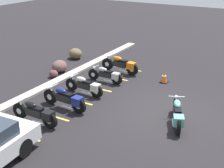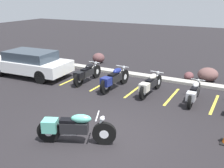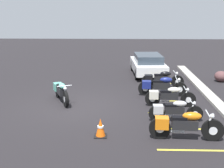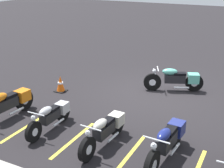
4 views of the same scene
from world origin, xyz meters
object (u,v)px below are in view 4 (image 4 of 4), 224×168
(motorcycle_teal_featured, at_px, (176,79))
(parked_bike_3, at_px, (51,116))
(traffic_cone, at_px, (61,84))
(parked_bike_1, at_px, (167,141))
(parked_bike_2, at_px, (105,130))
(parked_bike_4, at_px, (7,104))

(motorcycle_teal_featured, xyz_separation_m, parked_bike_3, (2.37, 4.53, -0.06))
(parked_bike_3, bearing_deg, traffic_cone, -149.84)
(parked_bike_1, xyz_separation_m, parked_bike_2, (1.62, 0.14, -0.03))
(motorcycle_teal_featured, distance_m, parked_bike_1, 4.57)
(parked_bike_1, distance_m, traffic_cone, 5.48)
(parked_bike_2, xyz_separation_m, parked_bike_3, (1.79, -0.06, -0.03))
(traffic_cone, bearing_deg, parked_bike_1, 153.53)
(parked_bike_1, distance_m, parked_bike_3, 3.41)
(parked_bike_3, height_order, parked_bike_4, parked_bike_4)
(parked_bike_1, height_order, parked_bike_3, parked_bike_1)
(parked_bike_1, bearing_deg, parked_bike_2, -81.35)
(motorcycle_teal_featured, relative_size, parked_bike_1, 0.92)
(motorcycle_teal_featured, xyz_separation_m, traffic_cone, (3.86, 2.01, -0.18))
(parked_bike_3, bearing_deg, parked_bike_1, 90.88)
(parked_bike_1, relative_size, traffic_cone, 3.73)
(motorcycle_teal_featured, relative_size, parked_bike_4, 0.91)
(motorcycle_teal_featured, xyz_separation_m, parked_bike_1, (-1.04, 4.45, 0.01))
(parked_bike_2, height_order, parked_bike_3, parked_bike_2)
(motorcycle_teal_featured, relative_size, parked_bike_3, 1.07)
(parked_bike_2, relative_size, traffic_cone, 3.47)
(parked_bike_1, xyz_separation_m, parked_bike_3, (3.41, 0.08, -0.06))
(parked_bike_1, relative_size, parked_bike_2, 1.08)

